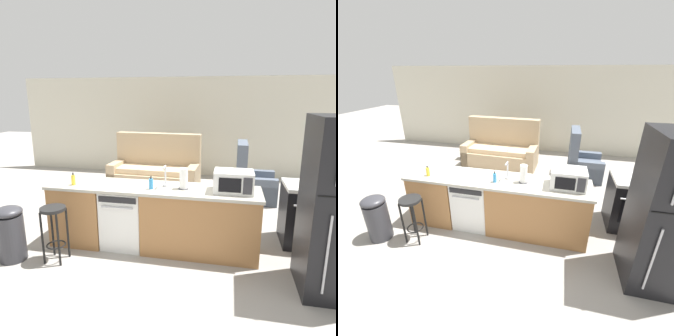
{
  "view_description": "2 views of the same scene",
  "coord_description": "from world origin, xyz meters",
  "views": [
    {
      "loc": [
        1.17,
        -3.81,
        2.12
      ],
      "look_at": [
        0.24,
        0.64,
        1.02
      ],
      "focal_mm": 32.0,
      "sensor_mm": 36.0,
      "label": 1
    },
    {
      "loc": [
        1.05,
        -3.04,
        2.48
      ],
      "look_at": [
        0.16,
        0.66,
        0.81
      ],
      "focal_mm": 24.0,
      "sensor_mm": 36.0,
      "label": 2
    }
  ],
  "objects": [
    {
      "name": "ground_plane",
      "position": [
        0.0,
        0.0,
        0.0
      ],
      "size": [
        24.0,
        24.0,
        0.0
      ],
      "primitive_type": "plane",
      "color": "gray"
    },
    {
      "name": "wall_back",
      "position": [
        0.3,
        4.2,
        1.3
      ],
      "size": [
        10.0,
        0.06,
        2.6
      ],
      "color": "beige",
      "rests_on": "ground_plane"
    },
    {
      "name": "kitchen_counter",
      "position": [
        0.24,
        0.0,
        0.42
      ],
      "size": [
        2.94,
        0.66,
        0.9
      ],
      "color": "#9E6B3D",
      "rests_on": "ground_plane"
    },
    {
      "name": "dishwasher",
      "position": [
        -0.25,
        -0.0,
        0.42
      ],
      "size": [
        0.58,
        0.61,
        0.84
      ],
      "color": "white",
      "rests_on": "ground_plane"
    },
    {
      "name": "stove_range",
      "position": [
        2.35,
        0.55,
        0.45
      ],
      "size": [
        0.76,
        0.68,
        0.9
      ],
      "color": "black",
      "rests_on": "ground_plane"
    },
    {
      "name": "refrigerator",
      "position": [
        2.35,
        -0.55,
        0.97
      ],
      "size": [
        0.72,
        0.73,
        1.93
      ],
      "color": "black",
      "rests_on": "ground_plane"
    },
    {
      "name": "microwave",
      "position": [
        1.24,
        -0.0,
        1.04
      ],
      "size": [
        0.5,
        0.37,
        0.28
      ],
      "color": "white",
      "rests_on": "kitchen_counter"
    },
    {
      "name": "sink_faucet",
      "position": [
        0.33,
        0.04,
        1.03
      ],
      "size": [
        0.07,
        0.18,
        0.3
      ],
      "color": "silver",
      "rests_on": "kitchen_counter"
    },
    {
      "name": "paper_towel_roll",
      "position": [
        0.59,
        -0.01,
        1.04
      ],
      "size": [
        0.14,
        0.14,
        0.28
      ],
      "color": "#4C4C51",
      "rests_on": "kitchen_counter"
    },
    {
      "name": "soap_bottle",
      "position": [
        0.16,
        -0.1,
        0.97
      ],
      "size": [
        0.06,
        0.06,
        0.18
      ],
      "color": "#338CCC",
      "rests_on": "kitchen_counter"
    },
    {
      "name": "dish_soap_bottle",
      "position": [
        -0.95,
        -0.14,
        0.97
      ],
      "size": [
        0.06,
        0.06,
        0.18
      ],
      "color": "yellow",
      "rests_on": "kitchen_counter"
    },
    {
      "name": "kettle",
      "position": [
        2.52,
        0.42,
        0.99
      ],
      "size": [
        0.21,
        0.17,
        0.19
      ],
      "color": "black",
      "rests_on": "stove_range"
    },
    {
      "name": "bar_stool",
      "position": [
        -0.99,
        -0.62,
        0.54
      ],
      "size": [
        0.32,
        0.32,
        0.74
      ],
      "color": "black",
      "rests_on": "ground_plane"
    },
    {
      "name": "trash_bin",
      "position": [
        -1.57,
        -0.71,
        0.38
      ],
      "size": [
        0.35,
        0.35,
        0.74
      ],
      "color": "#333338",
      "rests_on": "ground_plane"
    },
    {
      "name": "couch",
      "position": [
        -0.48,
        2.73,
        0.39
      ],
      "size": [
        2.04,
        0.99,
        1.27
      ],
      "color": "tan",
      "rests_on": "ground_plane"
    },
    {
      "name": "armchair",
      "position": [
        1.63,
        2.38,
        0.35
      ],
      "size": [
        0.81,
        0.86,
        1.2
      ],
      "color": "#515B6B",
      "rests_on": "ground_plane"
    }
  ]
}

